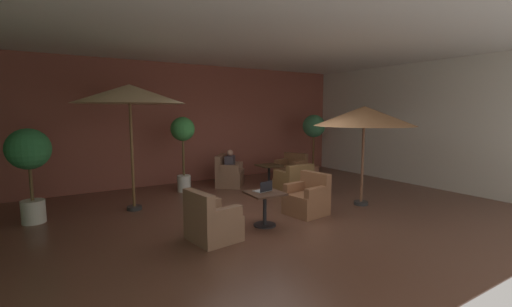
% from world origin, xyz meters
% --- Properties ---
extents(ground_plane, '(10.75, 8.14, 0.02)m').
position_xyz_m(ground_plane, '(0.00, 0.00, -0.01)').
color(ground_plane, brown).
extents(wall_back_brick, '(10.75, 0.08, 3.53)m').
position_xyz_m(wall_back_brick, '(0.00, 4.03, 1.77)').
color(wall_back_brick, brown).
rests_on(wall_back_brick, ground_plane).
extents(wall_right_plain, '(0.08, 8.14, 3.53)m').
position_xyz_m(wall_right_plain, '(5.34, 0.00, 1.77)').
color(wall_right_plain, silver).
rests_on(wall_right_plain, ground_plane).
extents(ceiling_slab, '(10.75, 8.14, 0.06)m').
position_xyz_m(ceiling_slab, '(0.00, 0.00, 3.56)').
color(ceiling_slab, white).
rests_on(ceiling_slab, wall_back_brick).
extents(cafe_table_front_left, '(0.67, 0.67, 0.64)m').
position_xyz_m(cafe_table_front_left, '(-0.48, -0.66, 0.46)').
color(cafe_table_front_left, black).
rests_on(cafe_table_front_left, ground_plane).
extents(armchair_front_left_north, '(0.80, 0.81, 0.86)m').
position_xyz_m(armchair_front_left_north, '(0.68, -0.52, 0.32)').
color(armchair_front_left_north, brown).
rests_on(armchair_front_left_north, ground_plane).
extents(armchair_front_left_east, '(0.81, 0.85, 0.86)m').
position_xyz_m(armchair_front_left_east, '(-1.65, -0.81, 0.31)').
color(armchair_front_left_east, '#845F45').
rests_on(armchair_front_left_east, ground_plane).
extents(cafe_table_front_right, '(0.63, 0.63, 0.64)m').
position_xyz_m(cafe_table_front_right, '(1.47, 2.03, 0.48)').
color(cafe_table_front_right, black).
rests_on(cafe_table_front_right, ground_plane).
extents(armchair_front_right_north, '(0.79, 0.75, 0.83)m').
position_xyz_m(armchair_front_right_north, '(1.44, 0.88, 0.31)').
color(armchair_front_right_north, brown).
rests_on(armchair_front_right_north, ground_plane).
extents(armchair_front_right_east, '(0.96, 0.99, 0.85)m').
position_xyz_m(armchair_front_right_east, '(2.56, 2.41, 0.32)').
color(armchair_front_right_east, brown).
rests_on(armchair_front_right_east, ground_plane).
extents(armchair_front_right_south, '(1.05, 1.06, 0.91)m').
position_xyz_m(armchair_front_right_south, '(0.56, 2.76, 0.33)').
color(armchair_front_right_south, '#835C45').
rests_on(armchair_front_right_south, ground_plane).
extents(patio_umbrella_tall_red, '(2.31, 2.31, 2.71)m').
position_xyz_m(patio_umbrella_tall_red, '(-2.31, 1.76, 2.49)').
color(patio_umbrella_tall_red, '#2D2D2D').
rests_on(patio_umbrella_tall_red, ground_plane).
extents(patio_umbrella_center_beige, '(2.24, 2.24, 2.26)m').
position_xyz_m(patio_umbrella_center_beige, '(2.22, -0.63, 2.03)').
color(patio_umbrella_center_beige, '#2D2D2D').
rests_on(patio_umbrella_center_beige, ground_plane).
extents(potted_tree_left_corner, '(0.63, 0.63, 2.00)m').
position_xyz_m(potted_tree_left_corner, '(-0.76, 2.83, 1.41)').
color(potted_tree_left_corner, silver).
rests_on(potted_tree_left_corner, ground_plane).
extents(potted_tree_mid_left, '(0.75, 0.75, 2.03)m').
position_xyz_m(potted_tree_mid_left, '(3.78, 2.78, 1.48)').
color(potted_tree_mid_left, '#A0624A').
rests_on(potted_tree_mid_left, ground_plane).
extents(potted_tree_mid_right, '(0.78, 0.78, 1.83)m').
position_xyz_m(potted_tree_mid_right, '(-4.16, 1.87, 1.26)').
color(potted_tree_mid_right, silver).
rests_on(potted_tree_mid_right, ground_plane).
extents(patron_blue_shirt, '(0.43, 0.45, 0.60)m').
position_xyz_m(patron_blue_shirt, '(0.60, 2.74, 0.71)').
color(patron_blue_shirt, '#3D353C').
rests_on(patron_blue_shirt, ground_plane).
extents(iced_drink_cup, '(0.08, 0.08, 0.11)m').
position_xyz_m(iced_drink_cup, '(-0.35, -0.56, 0.70)').
color(iced_drink_cup, white).
rests_on(iced_drink_cup, cafe_table_front_left).
extents(open_laptop, '(0.35, 0.28, 0.20)m').
position_xyz_m(open_laptop, '(-0.46, -0.60, 0.69)').
color(open_laptop, '#9EA0A5').
rests_on(open_laptop, cafe_table_front_left).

